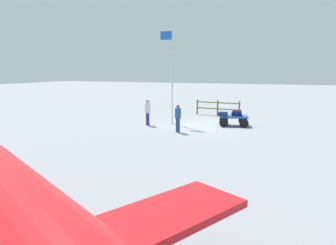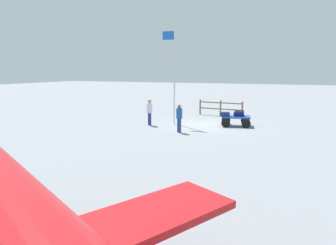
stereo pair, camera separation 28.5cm
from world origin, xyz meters
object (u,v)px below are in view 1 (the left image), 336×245
Objects in this scene: luggage_cart at (233,119)px; suitcase_olive at (236,113)px; worker_trailing at (148,110)px; worker_lead at (178,116)px; suitcase_grey at (237,114)px; suitcase_tan at (223,114)px; flagpole at (171,71)px; suitcase_dark at (237,112)px.

suitcase_olive reaches higher than luggage_cart.
luggage_cart is at bearing -161.22° from worker_trailing.
worker_lead is at bearing 150.45° from worker_trailing.
suitcase_olive is 0.68× the size of suitcase_grey.
flagpole is (3.26, 0.34, 2.61)m from suitcase_tan.
suitcase_olive is 4.85m from flagpole.
worker_lead is at bearing 50.68° from luggage_cart.
worker_lead is 0.95× the size of worker_trailing.
worker_trailing reaches higher than suitcase_tan.
suitcase_tan is 0.41× the size of worker_lead.
suitcase_dark is 0.36× the size of worker_trailing.
luggage_cart is at bearing -144.30° from suitcase_tan.
luggage_cart is at bearing -129.32° from worker_lead.
worker_trailing is 0.28× the size of flagpole.
suitcase_dark is at bearing -88.89° from suitcase_olive.
suitcase_olive is 5.54m from worker_trailing.
suitcase_dark is 4.43m from worker_lead.
suitcase_grey is at bearing -158.09° from suitcase_tan.
luggage_cart is 0.33× the size of flagpole.
flagpole reaches higher than luggage_cart.
suitcase_grey is at bearing -170.73° from flagpole.
suitcase_tan is (0.75, 0.48, -0.02)m from suitcase_olive.
suitcase_tan is 4.19m from flagpole.
flagpole is at bearing 11.24° from luggage_cart.
suitcase_dark is 4.89m from flagpole.
flagpole reaches higher than worker_trailing.
suitcase_olive is 0.89m from suitcase_tan.
worker_trailing reaches higher than worker_lead.
worker_trailing is 2.87m from flagpole.
suitcase_dark is at bearing -164.64° from flagpole.
suitcase_tan is 0.86m from suitcase_grey.
suitcase_grey is 5.54m from worker_trailing.
luggage_cart is 4.90m from flagpole.
suitcase_dark is at bearing -83.68° from suitcase_grey.
worker_lead is at bearing 47.55° from suitcase_grey.
flagpole reaches higher than suitcase_dark.
luggage_cart is 2.99× the size of suitcase_tan.
suitcase_grey is 0.40× the size of worker_trailing.
suitcase_dark is at bearing -115.20° from luggage_cart.
suitcase_tan is (0.59, 0.42, 0.32)m from luggage_cart.
suitcase_grey is 0.44m from suitcase_dark.
luggage_cart is 3.28× the size of suitcase_dark.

